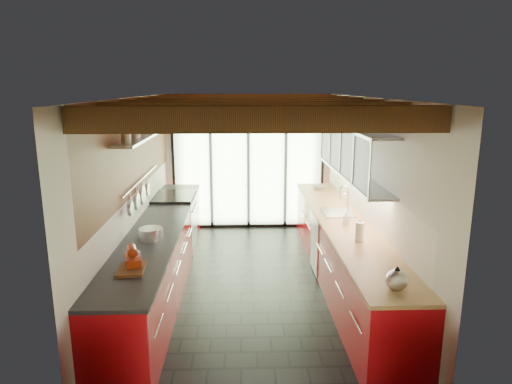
% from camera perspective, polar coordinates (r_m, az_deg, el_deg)
% --- Properties ---
extents(ground, '(5.50, 5.50, 0.00)m').
position_cam_1_polar(ground, '(6.62, -0.48, -11.41)').
color(ground, black).
rests_on(ground, ground).
extents(room_shell, '(5.50, 5.50, 5.50)m').
position_cam_1_polar(room_shell, '(6.12, -0.51, 2.83)').
color(room_shell, silver).
rests_on(room_shell, ground).
extents(ceiling_beams, '(3.14, 5.06, 4.90)m').
position_cam_1_polar(ceiling_beams, '(6.40, -0.61, 10.57)').
color(ceiling_beams, '#593316').
rests_on(ceiling_beams, ground).
extents(glass_door, '(2.95, 0.10, 2.90)m').
position_cam_1_polar(glass_door, '(8.78, -0.97, 6.01)').
color(glass_door, '#C6EAAD').
rests_on(glass_door, ground).
extents(left_counter, '(0.68, 5.00, 0.92)m').
position_cam_1_polar(left_counter, '(6.53, -11.84, -7.65)').
color(left_counter, '#B60B13').
rests_on(left_counter, ground).
extents(range_stove, '(0.66, 0.90, 0.97)m').
position_cam_1_polar(range_stove, '(7.89, -10.09, -3.86)').
color(range_stove, silver).
rests_on(range_stove, ground).
extents(right_counter, '(0.68, 5.00, 0.92)m').
position_cam_1_polar(right_counter, '(6.59, 10.74, -7.40)').
color(right_counter, '#B60B13').
rests_on(right_counter, ground).
extents(sink_assembly, '(0.45, 0.52, 0.43)m').
position_cam_1_polar(sink_assembly, '(6.82, 10.31, -2.29)').
color(sink_assembly, silver).
rests_on(sink_assembly, right_counter).
extents(upper_cabinets_right, '(0.34, 3.00, 3.00)m').
position_cam_1_polar(upper_cabinets_right, '(6.57, 12.03, 4.99)').
color(upper_cabinets_right, silver).
rests_on(upper_cabinets_right, ground).
extents(left_wall_fixtures, '(0.28, 2.60, 0.96)m').
position_cam_1_polar(left_wall_fixtures, '(6.36, -13.92, 4.91)').
color(left_wall_fixtures, silver).
rests_on(left_wall_fixtures, ground).
extents(stand_mixer, '(0.22, 0.29, 0.24)m').
position_cam_1_polar(stand_mixer, '(4.92, -15.11, -8.01)').
color(stand_mixer, '#AF2E0E').
rests_on(stand_mixer, left_counter).
extents(pot_large, '(0.28, 0.28, 0.14)m').
position_cam_1_polar(pot_large, '(5.69, -13.24, -5.21)').
color(pot_large, silver).
rests_on(pot_large, left_counter).
extents(pot_small, '(0.34, 0.34, 0.11)m').
position_cam_1_polar(pot_small, '(5.81, -13.01, -4.97)').
color(pot_small, silver).
rests_on(pot_small, left_counter).
extents(cutting_board, '(0.29, 0.39, 0.03)m').
position_cam_1_polar(cutting_board, '(4.85, -15.34, -9.31)').
color(cutting_board, brown).
rests_on(cutting_board, left_counter).
extents(kettle, '(0.22, 0.26, 0.24)m').
position_cam_1_polar(kettle, '(4.44, 17.19, -10.32)').
color(kettle, silver).
rests_on(kettle, right_counter).
extents(paper_towel, '(0.13, 0.13, 0.28)m').
position_cam_1_polar(paper_towel, '(5.63, 12.82, -4.90)').
color(paper_towel, white).
rests_on(paper_towel, right_counter).
extents(soap_bottle, '(0.10, 0.10, 0.18)m').
position_cam_1_polar(soap_bottle, '(6.27, 11.24, -3.21)').
color(soap_bottle, silver).
rests_on(soap_bottle, right_counter).
extents(bowl, '(0.24, 0.24, 0.05)m').
position_cam_1_polar(bowl, '(8.39, 7.84, 0.60)').
color(bowl, silver).
rests_on(bowl, right_counter).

